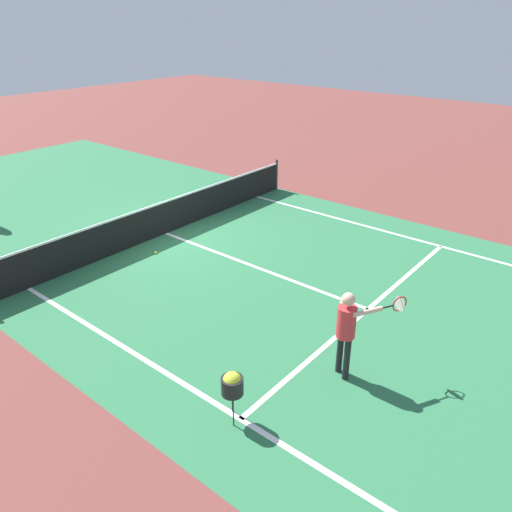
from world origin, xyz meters
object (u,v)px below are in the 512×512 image
player_near (348,325)px  tennis_ball_near_net (156,253)px  net (165,217)px  ball_hopper (232,384)px

player_near → tennis_ball_near_net: (1.11, 6.24, -0.97)m
net → player_near: player_near is taller
net → ball_hopper: net is taller
net → tennis_ball_near_net: bearing=-142.3°
net → player_near: bearing=-107.1°
net → ball_hopper: 7.55m
tennis_ball_near_net → ball_hopper: bearing=-119.5°
tennis_ball_near_net → player_near: bearing=-100.1°
ball_hopper → tennis_ball_near_net: (3.10, 5.47, -0.64)m
net → ball_hopper: bearing=-123.5°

